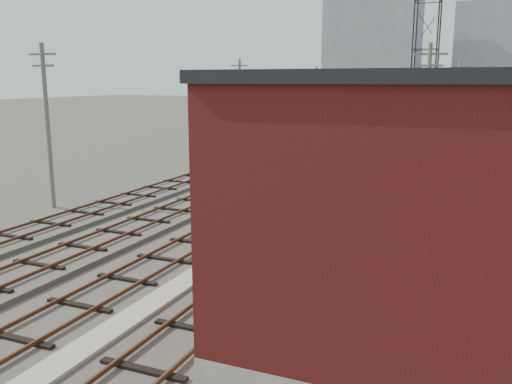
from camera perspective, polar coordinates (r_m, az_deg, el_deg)
The scene contains 23 objects.
ground at distance 63.93m, azimuth 14.39°, elevation 5.00°, with size 320.00×320.00×0.00m, color #282621.
track_right at distance 42.97m, azimuth 13.29°, elevation 2.09°, with size 3.20×90.00×0.39m.
track_mid_right at distance 43.82m, azimuth 8.13°, elevation 2.46°, with size 3.20×90.00×0.39m.
track_mid_left at distance 45.00m, azimuth 3.21°, elevation 2.80°, with size 3.20×90.00×0.39m.
track_left at distance 46.50m, azimuth -1.43°, elevation 3.11°, with size 3.20×90.00×0.39m.
platform_curb at distance 20.34m, azimuth -5.12°, elevation -8.22°, with size 0.90×28.00×0.26m, color gray.
brick_building at distance 15.34m, azimuth 14.55°, elevation -1.53°, with size 6.54×12.20×7.22m.
lattice_tower at distance 38.03m, azimuth 17.28°, elevation 11.87°, with size 1.60×1.60×15.00m.
utility_pole_left_a at distance 31.86m, azimuth -21.10°, elevation 6.88°, with size 1.80×0.24×9.00m.
utility_pole_left_b at distance 52.73m, azimuth -1.72°, elevation 9.24°, with size 1.80×0.24×9.00m.
utility_pole_left_c at distance 76.13m, azimuth 6.33°, elevation 9.93°, with size 1.80×0.24×9.00m.
utility_pole_right_a at distance 31.05m, azimuth 17.42°, elevation 7.01°, with size 1.80×0.24×9.00m.
utility_pole_right_b at distance 60.93m, azimuth 20.43°, elevation 8.85°, with size 1.80×0.24×9.00m.
apartment_left at distance 140.78m, azimuth 12.19°, elevation 14.67°, with size 22.00×14.00×30.00m, color gray.
apartment_right at distance 152.93m, azimuth 23.14°, elevation 13.01°, with size 16.00×12.00×26.00m, color gray.
shed_left at distance 68.05m, azimuth 0.95°, elevation 7.10°, with size 8.00×5.00×3.20m, color gray.
shed_right at distance 72.98m, azimuth 22.76°, elevation 6.83°, with size 6.00×6.00×4.00m, color gray.
signal_mast at distance 15.57m, azimuth -0.29°, elevation -4.96°, with size 0.40×0.42×4.32m.
switch_stand at distance 46.52m, azimuth 9.25°, elevation 3.52°, with size 0.32×0.32×1.18m.
site_trailer at distance 52.84m, azimuth 8.23°, elevation 5.27°, with size 6.03×2.98×2.47m.
car_red at distance 54.13m, azimuth -2.64°, elevation 4.88°, with size 1.50×3.72×1.27m, color maroon.
car_silver at distance 61.22m, azimuth 0.22°, elevation 5.76°, with size 1.52×4.35×1.43m, color #B6B9BF.
car_grey at distance 62.55m, azimuth 2.32°, elevation 5.77°, with size 1.68×4.14×1.20m, color slate.
Camera 1 is at (9.64, -2.81, 7.04)m, focal length 38.00 mm.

